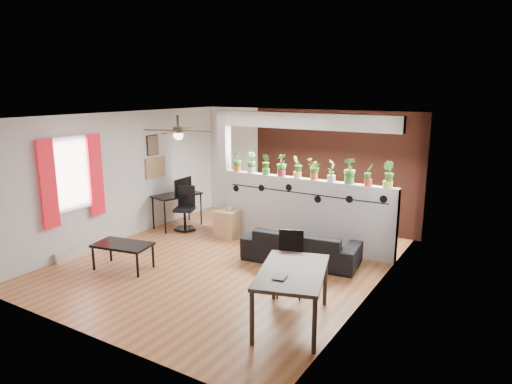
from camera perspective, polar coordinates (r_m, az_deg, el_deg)
name	(u,v)px	position (r m, az deg, el deg)	size (l,w,h in m)	color
room_shell	(227,191)	(7.96, -3.66, 0.11)	(6.30, 7.10, 2.90)	brown
partition_wall	(305,212)	(8.99, 6.10, -2.56)	(3.60, 0.18, 1.35)	#BCBCC1
ceiling_header	(307,121)	(8.69, 6.38, 8.80)	(3.60, 0.18, 0.30)	silver
pier_column	(224,172)	(9.79, -3.98, 2.50)	(0.22, 0.20, 2.60)	#BCBCC1
brick_panel	(334,170)	(10.17, 9.73, 2.74)	(3.90, 0.05, 2.60)	#A74730
vine_decal	(303,193)	(8.81, 5.89, -0.16)	(3.31, 0.01, 0.30)	black
window_assembly	(72,176)	(8.84, -22.04, 1.85)	(0.09, 1.30, 1.55)	white
baseboard_heater	(79,251)	(9.18, -21.23, -6.88)	(0.08, 1.00, 0.18)	beige
corkboard	(155,167)	(10.29, -12.46, 3.01)	(0.03, 0.60, 0.45)	olive
framed_art	(153,145)	(10.18, -12.80, 5.74)	(0.03, 0.34, 0.44)	#8C7259
ceiling_fan	(178,132)	(8.06, -9.71, 7.42)	(1.19, 1.19, 0.43)	black
potted_plant_0	(237,161)	(9.56, -2.38, 3.94)	(0.23, 0.26, 0.42)	orange
potted_plant_1	(251,162)	(9.37, -0.59, 3.79)	(0.26, 0.28, 0.43)	silver
potted_plant_2	(266,164)	(9.20, 1.27, 3.58)	(0.27, 0.26, 0.42)	#428C32
potted_plant_3	(281,164)	(9.03, 3.21, 3.47)	(0.25, 0.28, 0.45)	#CD2048
potted_plant_4	(297,166)	(8.87, 5.21, 3.22)	(0.26, 0.28, 0.43)	#E9D352
potted_plant_5	(314,169)	(8.73, 7.28, 2.92)	(0.22, 0.24, 0.40)	#EB4E1B
potted_plant_6	(332,170)	(8.59, 9.42, 2.78)	(0.21, 0.25, 0.43)	silver
potted_plant_7	(350,170)	(8.46, 11.63, 2.71)	(0.32, 0.30, 0.48)	green
potted_plant_8	(368,174)	(8.36, 13.88, 2.20)	(0.24, 0.25, 0.40)	red
potted_plant_9	(388,174)	(8.26, 16.21, 2.19)	(0.31, 0.29, 0.47)	gold
sofa	(301,246)	(8.26, 5.66, -6.78)	(1.96, 0.77, 0.57)	black
cube_shelf	(227,224)	(9.60, -3.67, -3.96)	(0.46, 0.41, 0.56)	tan
cup	(229,209)	(9.48, -3.45, -2.09)	(0.12, 0.12, 0.10)	gray
computer_desk	(177,197)	(10.30, -9.86, -0.65)	(0.79, 1.15, 0.76)	black
monitor	(181,189)	(10.37, -9.35, 0.41)	(0.06, 0.33, 0.19)	black
office_chair	(185,211)	(10.12, -8.82, -2.37)	(0.53, 0.53, 0.96)	black
dining_table	(292,276)	(6.04, 4.55, -10.41)	(1.20, 1.55, 0.75)	black
book	(274,276)	(5.80, 2.31, -10.42)	(0.15, 0.21, 0.02)	gray
folding_chair	(290,257)	(6.94, 4.33, -8.08)	(0.51, 0.51, 0.97)	black
coffee_table	(123,246)	(8.19, -16.33, -6.54)	(1.06, 0.71, 0.45)	black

